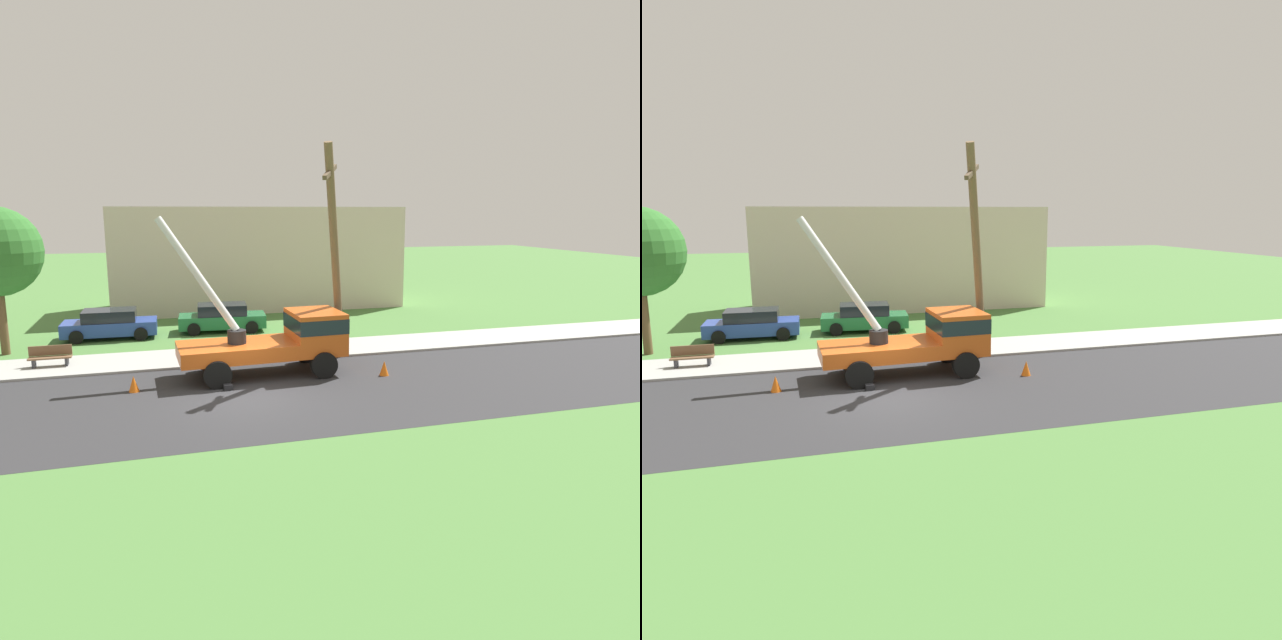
% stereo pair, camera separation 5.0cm
% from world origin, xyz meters
% --- Properties ---
extents(ground_plane, '(120.00, 120.00, 0.00)m').
position_xyz_m(ground_plane, '(0.00, 12.00, 0.00)').
color(ground_plane, '#477538').
extents(road_asphalt, '(80.00, 8.18, 0.01)m').
position_xyz_m(road_asphalt, '(0.00, 0.00, 0.00)').
color(road_asphalt, '#2B2B2D').
rests_on(road_asphalt, ground).
extents(sidewalk_strip, '(80.00, 3.09, 0.10)m').
position_xyz_m(sidewalk_strip, '(0.00, 5.64, 0.05)').
color(sidewalk_strip, '#9E9E99').
rests_on(sidewalk_strip, ground).
extents(utility_truck, '(6.86, 3.21, 5.98)m').
position_xyz_m(utility_truck, '(1.80, 2.54, 1.41)').
color(utility_truck, '#C65119').
rests_on(utility_truck, ground).
extents(leaning_utility_pole, '(1.87, 3.02, 8.70)m').
position_xyz_m(leaning_utility_pole, '(4.08, 3.19, 4.46)').
color(leaning_utility_pole, brown).
rests_on(leaning_utility_pole, ground).
extents(traffic_cone_ahead, '(0.36, 0.36, 0.56)m').
position_xyz_m(traffic_cone_ahead, '(5.40, 1.08, 0.28)').
color(traffic_cone_ahead, orange).
rests_on(traffic_cone_ahead, ground).
extents(traffic_cone_behind, '(0.36, 0.36, 0.56)m').
position_xyz_m(traffic_cone_behind, '(-3.69, 1.64, 0.28)').
color(traffic_cone_behind, orange).
rests_on(traffic_cone_behind, ground).
extents(parked_sedan_blue, '(4.44, 2.08, 1.42)m').
position_xyz_m(parked_sedan_blue, '(-5.05, 10.76, 0.71)').
color(parked_sedan_blue, '#263F99').
rests_on(parked_sedan_blue, ground).
extents(parked_sedan_green, '(4.54, 2.26, 1.42)m').
position_xyz_m(parked_sedan_green, '(0.43, 10.97, 0.71)').
color(parked_sedan_green, '#1E6638').
rests_on(parked_sedan_green, ground).
extents(park_bench, '(1.60, 0.45, 0.90)m').
position_xyz_m(park_bench, '(-6.96, 5.70, 0.46)').
color(park_bench, brown).
rests_on(park_bench, ground).
extents(lowrise_building_backdrop, '(18.00, 6.00, 6.40)m').
position_xyz_m(lowrise_building_backdrop, '(3.63, 18.35, 3.20)').
color(lowrise_building_backdrop, beige).
rests_on(lowrise_building_backdrop, ground).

